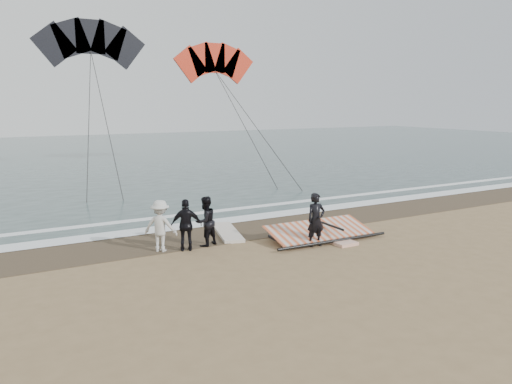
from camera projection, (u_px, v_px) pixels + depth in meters
The scene contains 12 objects.
ground at pixel (348, 260), 14.06m from camera, with size 120.00×120.00×0.00m, color #8C704C.
sea at pixel (99, 154), 42.47m from camera, with size 120.00×54.00×0.02m, color #233838.
wet_sand at pixel (268, 226), 17.93m from camera, with size 120.00×2.80×0.01m, color #4C3D2B.
foam_near at pixel (249, 218), 19.13m from camera, with size 120.00×0.90×0.01m, color white.
foam_far at pixel (230, 209), 20.60m from camera, with size 120.00×0.45×0.01m, color white.
man_main at pixel (316, 220), 15.32m from camera, with size 0.61×0.40×1.67m, color black.
board_white at pixel (327, 236), 16.38m from camera, with size 0.67×2.39×0.10m, color silver.
board_cream at pixel (227, 232), 16.92m from camera, with size 0.67×2.50×0.10m, color beige.
trio_cluster at pixel (182, 224), 14.98m from camera, with size 2.43×1.17×1.57m.
sail_rig at pixel (315, 232), 16.36m from camera, with size 4.08×1.79×0.49m.
kite_red at pixel (215, 65), 34.23m from camera, with size 6.42×6.12×13.69m.
kite_dark at pixel (90, 46), 29.79m from camera, with size 7.39×4.98×12.25m.
Camera 1 is at (-8.81, -10.55, 4.39)m, focal length 35.00 mm.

